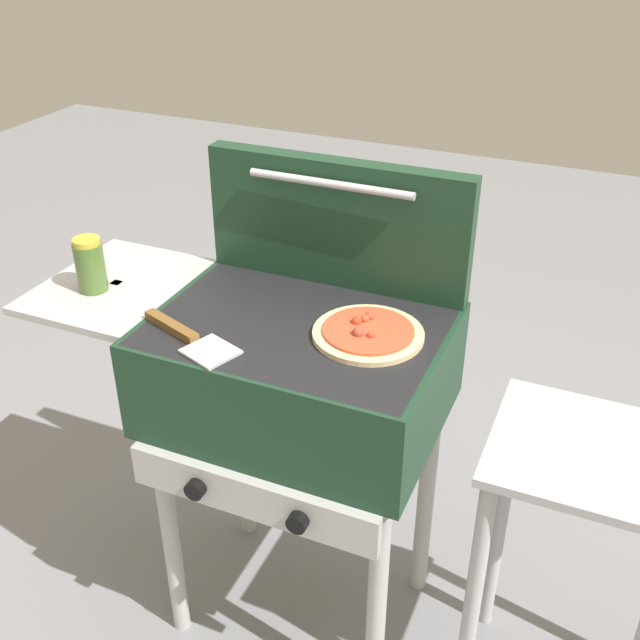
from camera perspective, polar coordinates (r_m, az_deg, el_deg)
ground_plane at (r=2.25m, az=-1.24°, el=-20.34°), size 8.00×8.00×0.00m
grill at (r=1.74m, az=-2.00°, el=-4.31°), size 0.96×0.53×0.90m
grill_lid_open at (r=1.76m, az=1.29°, el=7.26°), size 0.63×0.08×0.30m
pizza_pepperoni at (r=1.61m, az=3.59°, el=-0.95°), size 0.24×0.24×0.03m
sauce_jar at (r=1.84m, az=-16.75°, el=3.95°), size 0.07×0.07×0.13m
spatula at (r=1.62m, az=-9.87°, el=-1.22°), size 0.26×0.14×0.02m
prep_table at (r=1.76m, az=19.16°, el=-14.72°), size 0.44×0.36×0.76m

